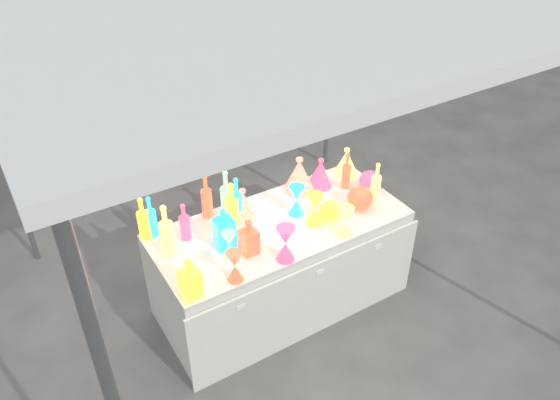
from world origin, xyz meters
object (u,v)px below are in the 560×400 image
display_table (281,264)px  bottle_0 (143,218)px  decanter_0 (190,277)px  lampshade_0 (243,204)px  cardboard_box_closed (189,152)px  globe_0 (330,211)px  hourglass_0 (235,266)px

display_table → bottle_0: (-0.85, 0.36, 0.54)m
decanter_0 → lampshade_0: size_ratio=1.15×
display_table → cardboard_box_closed: 2.18m
display_table → cardboard_box_closed: bearing=84.4°
decanter_0 → globe_0: 1.16m
display_table → bottle_0: size_ratio=5.73×
cardboard_box_closed → globe_0: globe_0 is taller
cardboard_box_closed → lampshade_0: 2.11m
cardboard_box_closed → lampshade_0: size_ratio=2.29×
display_table → globe_0: (0.33, -0.12, 0.44)m
decanter_0 → globe_0: size_ratio=1.78×
hourglass_0 → lampshade_0: size_ratio=0.90×
cardboard_box_closed → decanter_0: bearing=-99.5°
bottle_0 → lampshade_0: size_ratio=1.36×
lampshade_0 → bottle_0: bearing=142.5°
decanter_0 → bottle_0: bearing=89.8°
cardboard_box_closed → hourglass_0: (-0.74, -2.49, 0.66)m
bottle_0 → decanter_0: size_ratio=1.18×
bottle_0 → globe_0: bottle_0 is taller
cardboard_box_closed → bottle_0: size_ratio=1.69×
lampshade_0 → display_table: bearing=-72.6°
hourglass_0 → lampshade_0: bearing=57.0°
cardboard_box_closed → decanter_0: size_ratio=1.98×
display_table → hourglass_0: bearing=-148.4°
bottle_0 → hourglass_0: size_ratio=1.51×
display_table → hourglass_0: size_ratio=8.66×
decanter_0 → hourglass_0: bearing=-8.1°
display_table → decanter_0: decanter_0 is taller
lampshade_0 → decanter_0: bearing=-165.5°
bottle_0 → lampshade_0: (0.67, -0.15, -0.04)m
decanter_0 → lampshade_0: decanter_0 is taller
decanter_0 → lampshade_0: 0.81m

